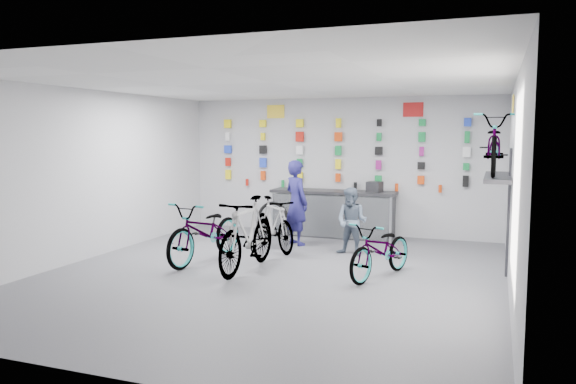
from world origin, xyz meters
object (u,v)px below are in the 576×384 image
at_px(bike_left, 206,231).
at_px(customer, 352,222).
at_px(bike_center, 247,234).
at_px(bike_service, 274,224).
at_px(counter, 333,214).
at_px(clerk, 296,203).
at_px(bike_right, 381,250).

distance_m(bike_left, customer, 2.65).
height_order(bike_center, bike_service, bike_center).
relative_size(counter, bike_left, 1.32).
bearing_deg(clerk, bike_left, 100.65).
distance_m(bike_center, bike_right, 2.15).
height_order(bike_right, bike_service, bike_service).
xyz_separation_m(bike_service, clerk, (0.22, 0.67, 0.34)).
bearing_deg(bike_service, bike_center, -128.90).
height_order(bike_service, customer, customer).
bearing_deg(bike_center, bike_right, 9.01).
distance_m(counter, bike_left, 3.40).
bearing_deg(bike_left, bike_center, -12.18).
bearing_deg(customer, bike_left, -137.39).
xyz_separation_m(bike_service, customer, (1.50, 0.10, 0.11)).
relative_size(counter, bike_center, 1.35).
xyz_separation_m(counter, bike_center, (-0.46, -3.43, 0.11)).
bearing_deg(clerk, customer, -167.63).
bearing_deg(customer, bike_service, -166.01).
height_order(bike_right, customer, customer).
height_order(bike_center, bike_right, bike_center).
bearing_deg(bike_left, customer, 39.65).
bearing_deg(counter, bike_service, -110.36).
bearing_deg(bike_right, bike_left, -160.86).
relative_size(bike_left, customer, 1.64).
bearing_deg(bike_center, bike_service, 97.38).
xyz_separation_m(bike_left, customer, (2.24, 1.41, 0.08)).
xyz_separation_m(bike_left, bike_center, (0.94, -0.33, 0.06)).
height_order(bike_left, bike_service, bike_left).
xyz_separation_m(bike_center, bike_service, (-0.20, 1.65, -0.09)).
relative_size(bike_left, bike_service, 1.20).
relative_size(bike_center, customer, 1.61).
bearing_deg(bike_left, counter, 73.00).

